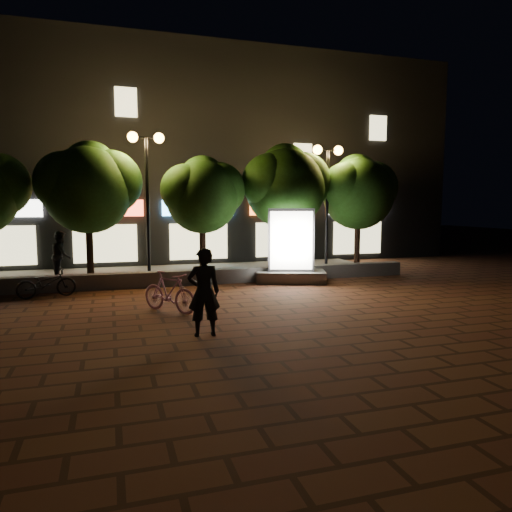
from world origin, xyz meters
name	(u,v)px	position (x,y,z in m)	size (l,w,h in m)	color
ground	(223,309)	(0.00, 0.00, 0.00)	(80.00, 80.00, 0.00)	#542E1A
retaining_wall	(196,277)	(0.00, 4.00, 0.25)	(16.00, 0.45, 0.50)	slate
sidewalk	(185,273)	(0.00, 6.50, 0.04)	(16.00, 5.00, 0.08)	slate
building_block	(164,161)	(-0.01, 12.99, 5.00)	(28.00, 8.12, 11.30)	black
tree_left	(89,184)	(-3.45, 5.46, 3.44)	(3.60, 3.00, 4.89)	black
tree_mid	(203,192)	(0.55, 5.46, 3.22)	(3.24, 2.70, 4.50)	black
tree_right	(286,184)	(3.86, 5.46, 3.57)	(3.72, 3.10, 5.07)	black
tree_far_right	(359,189)	(7.05, 5.46, 3.37)	(3.48, 2.90, 4.76)	black
street_lamp_left	(147,168)	(-1.50, 5.20, 4.03)	(1.26, 0.36, 5.18)	black
street_lamp_right	(328,175)	(5.50, 5.20, 3.89)	(1.26, 0.36, 4.98)	black
ad_kiosk	(291,253)	(3.28, 3.46, 1.06)	(2.68, 1.93, 2.62)	slate
scooter_pink	(169,292)	(-1.41, -0.01, 0.53)	(0.50, 1.76, 1.06)	#CE86AD
rider	(204,292)	(-0.97, -2.42, 0.93)	(0.68, 0.45, 1.86)	black
scooter_parked	(46,283)	(-4.65, 3.00, 0.43)	(0.58, 1.65, 0.87)	black
pedestrian	(61,255)	(-4.49, 5.96, 0.95)	(0.85, 0.66, 1.74)	black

